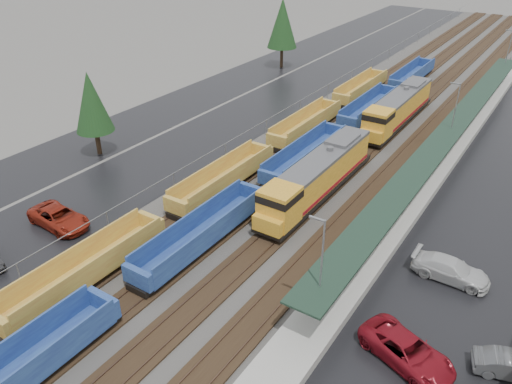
# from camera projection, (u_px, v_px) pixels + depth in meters

# --- Properties ---
(ballast_strip) EXTENTS (20.00, 160.00, 0.08)m
(ballast_strip) POSITION_uv_depth(u_px,v_px,m) (393.00, 111.00, 65.28)
(ballast_strip) COLOR #302D2B
(ballast_strip) RESTS_ON ground
(trackbed) EXTENTS (14.60, 160.00, 0.22)m
(trackbed) POSITION_uv_depth(u_px,v_px,m) (393.00, 110.00, 65.22)
(trackbed) COLOR black
(trackbed) RESTS_ON ground
(west_parking_lot) EXTENTS (10.00, 160.00, 0.02)m
(west_parking_lot) POSITION_uv_depth(u_px,v_px,m) (293.00, 91.00, 72.47)
(west_parking_lot) COLOR black
(west_parking_lot) RESTS_ON ground
(west_road) EXTENTS (9.00, 160.00, 0.02)m
(west_road) POSITION_uv_depth(u_px,v_px,m) (237.00, 80.00, 77.25)
(west_road) COLOR black
(west_road) RESTS_ON ground
(station_platform) EXTENTS (3.00, 80.00, 8.00)m
(station_platform) POSITION_uv_depth(u_px,v_px,m) (447.00, 150.00, 53.14)
(station_platform) COLOR #9E9B93
(station_platform) RESTS_ON ground
(chainlink_fence) EXTENTS (0.08, 160.04, 2.02)m
(chainlink_fence) POSITION_uv_depth(u_px,v_px,m) (323.00, 90.00, 67.91)
(chainlink_fence) COLOR gray
(chainlink_fence) RESTS_ON ground
(tree_west_near) EXTENTS (3.96, 3.96, 9.00)m
(tree_west_near) POSITION_uv_depth(u_px,v_px,m) (91.00, 102.00, 51.18)
(tree_west_near) COLOR #332316
(tree_west_near) RESTS_ON ground
(tree_west_far) EXTENTS (4.84, 4.84, 11.00)m
(tree_west_far) POSITION_uv_depth(u_px,v_px,m) (282.00, 23.00, 80.04)
(tree_west_far) COLOR #332316
(tree_west_far) RESTS_ON ground
(locomotive_lead) EXTENTS (2.76, 18.19, 4.12)m
(locomotive_lead) POSITION_uv_depth(u_px,v_px,m) (316.00, 177.00, 44.50)
(locomotive_lead) COLOR black
(locomotive_lead) RESTS_ON ground
(locomotive_trail) EXTENTS (2.76, 18.19, 4.12)m
(locomotive_trail) POSITION_uv_depth(u_px,v_px,m) (397.00, 109.00, 59.74)
(locomotive_trail) COLOR black
(locomotive_trail) RESTS_ON ground
(well_string_yellow) EXTENTS (2.52, 94.75, 2.23)m
(well_string_yellow) POSITION_uv_depth(u_px,v_px,m) (164.00, 218.00, 40.69)
(well_string_yellow) COLOR #B27531
(well_string_yellow) RESTS_ON ground
(well_string_blue) EXTENTS (2.55, 98.80, 2.26)m
(well_string_blue) POSITION_uv_depth(u_px,v_px,m) (261.00, 189.00, 44.87)
(well_string_blue) COLOR navy
(well_string_blue) RESTS_ON ground
(parked_car_west_c) EXTENTS (2.97, 5.96, 1.62)m
(parked_car_west_c) POSITION_uv_depth(u_px,v_px,m) (59.00, 218.00, 41.32)
(parked_car_west_c) COLOR maroon
(parked_car_west_c) RESTS_ON ground
(parked_car_east_b) EXTENTS (4.54, 6.38, 1.61)m
(parked_car_east_b) POSITION_uv_depth(u_px,v_px,m) (407.00, 351.00, 28.86)
(parked_car_east_b) COLOR maroon
(parked_car_east_b) RESTS_ON ground
(parked_car_east_c) EXTENTS (2.24, 5.43, 1.57)m
(parked_car_east_c) POSITION_uv_depth(u_px,v_px,m) (451.00, 270.00, 35.39)
(parked_car_east_c) COLOR silver
(parked_car_east_c) RESTS_ON ground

